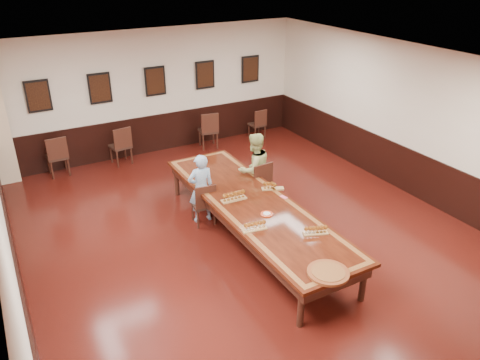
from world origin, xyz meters
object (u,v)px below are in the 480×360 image
spare_chair_a (57,155)px  carved_platter (328,273)px  chair_man (203,203)px  spare_chair_c (208,129)px  conference_table (253,210)px  chair_woman (257,183)px  person_man (201,189)px  spare_chair_b (120,145)px  spare_chair_d (257,123)px  person_woman (254,169)px

spare_chair_a → carved_platter: size_ratio=1.65×
chair_man → spare_chair_c: 4.01m
conference_table → chair_woman: bearing=56.0°
chair_woman → spare_chair_c: size_ratio=0.98×
spare_chair_a → person_man: bearing=118.0°
spare_chair_b → carved_platter: size_ratio=1.64×
chair_man → conference_table: chair_man is taller
chair_woman → spare_chair_c: 3.46m
chair_woman → spare_chair_a: spare_chair_a is taller
chair_man → spare_chair_b: (-0.58, 3.66, 0.05)m
spare_chair_d → person_woman: 3.89m
carved_platter → chair_woman: bearing=75.5°
spare_chair_a → person_man: person_man is taller
person_man → chair_woman: bearing=-171.3°
spare_chair_b → spare_chair_c: (2.41, -0.08, 0.01)m
spare_chair_d → conference_table: 5.30m
person_man → carved_platter: person_man is taller
chair_woman → person_man: person_man is taller
person_man → conference_table: size_ratio=0.28×
spare_chair_c → person_woman: size_ratio=0.65×
person_woman → chair_man: bearing=5.4°
chair_man → conference_table: (0.57, -0.96, 0.17)m
chair_woman → conference_table: (-0.75, -1.12, 0.11)m
spare_chair_d → conference_table: bearing=56.0°
spare_chair_b → conference_table: spare_chair_b is taller
chair_man → spare_chair_c: size_ratio=0.88×
conference_table → carved_platter: 2.32m
spare_chair_a → person_woman: 4.87m
spare_chair_d → spare_chair_c: bearing=-3.3°
person_woman → conference_table: size_ratio=0.31×
spare_chair_a → spare_chair_d: bearing=176.0°
chair_woman → spare_chair_b: chair_woman is taller
spare_chair_b → person_woman: person_woman is taller
conference_table → chair_man: bearing=120.8°
chair_woman → spare_chair_c: (0.50, 3.42, 0.01)m
chair_woman → person_man: bearing=-3.2°
person_man → carved_platter: 3.39m
spare_chair_a → chair_woman: bearing=131.6°
spare_chair_a → conference_table: size_ratio=0.20×
spare_chair_b → person_man: size_ratio=0.70×
spare_chair_b → spare_chair_d: size_ratio=1.15×
spare_chair_b → carved_platter: spare_chair_b is taller
chair_woman → spare_chair_b: 3.99m
person_woman → carved_platter: 3.64m
chair_man → chair_woman: size_ratio=0.90×
spare_chair_d → person_man: person_man is taller
chair_man → person_man: 0.28m
chair_woman → person_woman: size_ratio=0.64×
chair_woman → spare_chair_a: (-3.42, 3.57, 0.00)m
person_man → person_woman: (1.30, 0.17, 0.07)m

